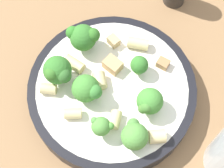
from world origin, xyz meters
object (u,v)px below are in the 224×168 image
broccoli_floret_4 (139,65)px  chicken_chunk_2 (163,63)px  pasta_bowl (112,91)px  rigatoni_5 (73,114)px  rigatoni_6 (157,136)px  rigatoni_4 (115,120)px  broccoli_floret_1 (83,37)px  broccoli_floret_5 (149,102)px  rigatoni_3 (49,89)px  chicken_chunk_0 (115,65)px  broccoli_floret_0 (58,72)px  broccoli_floret_2 (87,89)px  broccoli_floret_3 (134,136)px  chicken_chunk_1 (112,41)px  broccoli_floret_6 (101,126)px  rigatoni_2 (74,64)px  rigatoni_1 (138,44)px  rigatoni_0 (100,80)px

broccoli_floret_4 → chicken_chunk_2: 0.04m
pasta_bowl → rigatoni_5: (0.05, 0.04, 0.02)m
broccoli_floret_4 → rigatoni_6: broccoli_floret_4 is taller
rigatoni_4 → rigatoni_5: same height
broccoli_floret_1 → rigatoni_5: bearing=85.6°
chicken_chunk_2 → rigatoni_6: bearing=84.4°
broccoli_floret_1 → broccoli_floret_5: (-0.09, 0.09, -0.00)m
broccoli_floret_1 → rigatoni_3: 0.08m
broccoli_floret_5 → chicken_chunk_0: (0.05, -0.06, -0.01)m
broccoli_floret_0 → rigatoni_3: bearing=48.7°
broccoli_floret_2 → broccoli_floret_3: size_ratio=1.03×
chicken_chunk_0 → broccoli_floret_5: bearing=127.6°
rigatoni_5 → chicken_chunk_2: 0.14m
rigatoni_3 → rigatoni_6: 0.16m
rigatoni_6 → chicken_chunk_1: (0.06, -0.14, -0.00)m
broccoli_floret_4 → rigatoni_3: (0.12, 0.03, -0.01)m
broccoli_floret_6 → rigatoni_2: (0.04, -0.09, -0.01)m
rigatoni_5 → pasta_bowl: bearing=-139.4°
rigatoni_4 → chicken_chunk_1: rigatoni_4 is taller
rigatoni_2 → rigatoni_1: bearing=-158.3°
broccoli_floret_2 → rigatoni_5: bearing=59.7°
rigatoni_5 → chicken_chunk_0: 0.09m
broccoli_floret_2 → broccoli_floret_5: same height
broccoli_floret_5 → rigatoni_5: (0.10, 0.01, -0.01)m
broccoli_floret_6 → rigatoni_4: bearing=-140.1°
broccoli_floret_0 → rigatoni_3: broccoli_floret_0 is taller
broccoli_floret_3 → rigatoni_2: (0.08, -0.10, -0.01)m
broccoli_floret_2 → rigatoni_1: bearing=-130.6°
rigatoni_2 → rigatoni_3: bearing=50.4°
broccoli_floret_4 → rigatoni_0: 0.06m
broccoli_floret_4 → broccoli_floret_6: bearing=61.9°
rigatoni_5 → rigatoni_6: bearing=165.6°
broccoli_floret_4 → rigatoni_1: bearing=-88.2°
broccoli_floret_4 → rigatoni_1: 0.04m
broccoli_floret_4 → rigatoni_6: bearing=103.5°
rigatoni_0 → rigatoni_5: bearing=55.7°
broccoli_floret_3 → chicken_chunk_0: 0.11m
rigatoni_3 → chicken_chunk_1: bearing=-136.8°
broccoli_floret_0 → rigatoni_6: size_ratio=2.26×
broccoli_floret_0 → broccoli_floret_4: size_ratio=1.49×
broccoli_floret_2 → broccoli_floret_3: broccoli_floret_2 is taller
broccoli_floret_5 → broccoli_floret_4: bearing=-77.2°
rigatoni_5 → chicken_chunk_1: same height
broccoli_floret_4 → rigatoni_5: 0.11m
rigatoni_5 → broccoli_floret_1: bearing=-94.4°
broccoli_floret_5 → broccoli_floret_6: (0.06, 0.03, -0.00)m
broccoli_floret_3 → rigatoni_1: broccoli_floret_3 is taller
chicken_chunk_0 → chicken_chunk_1: bearing=-82.4°
chicken_chunk_2 → rigatoni_1: bearing=-40.2°
broccoli_floret_2 → chicken_chunk_1: bearing=-110.2°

